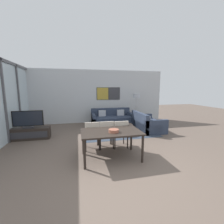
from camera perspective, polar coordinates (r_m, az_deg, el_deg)
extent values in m
plane|color=brown|center=(3.68, 3.76, -20.96)|extent=(24.00, 24.00, 0.00)
cube|color=silver|center=(8.14, -6.39, 5.89)|extent=(7.61, 0.06, 2.80)
cube|color=#2D2D33|center=(8.21, -1.38, 7.02)|extent=(1.30, 0.01, 0.68)
cube|color=#B29333|center=(8.15, -3.56, 6.99)|extent=(0.61, 0.02, 0.64)
cube|color=#38383D|center=(8.27, 0.77, 7.03)|extent=(0.61, 0.02, 0.64)
cube|color=silver|center=(6.06, -36.00, 3.16)|extent=(0.02, 5.03, 2.80)
cube|color=#515156|center=(6.10, -36.94, 15.86)|extent=(0.07, 5.03, 0.10)
cube|color=#515156|center=(6.05, -35.74, 3.18)|extent=(0.07, 0.08, 2.80)
cube|color=#515156|center=(7.22, -31.93, 4.19)|extent=(0.07, 0.08, 2.80)
cube|color=#333D4C|center=(6.33, 3.12, -7.83)|extent=(2.93, 1.80, 0.01)
cube|color=black|center=(6.29, -28.98, -7.17)|extent=(1.42, 0.43, 0.42)
cube|color=#2D2D33|center=(6.08, -29.55, -7.73)|extent=(1.31, 0.01, 0.23)
cube|color=#2D2D33|center=(6.23, -29.14, -5.10)|extent=(0.36, 0.20, 0.05)
cube|color=#2D2D33|center=(6.22, -29.19, -4.52)|extent=(0.06, 0.03, 0.08)
cube|color=black|center=(6.16, -29.38, -2.15)|extent=(1.03, 0.04, 0.56)
cube|color=black|center=(6.14, -29.44, -2.19)|extent=(0.96, 0.01, 0.51)
cube|color=#2D384C|center=(7.61, 0.17, -3.32)|extent=(2.06, 1.00, 0.42)
cube|color=#2D384C|center=(7.97, -0.51, -1.34)|extent=(2.06, 0.16, 0.81)
cube|color=#2D384C|center=(7.44, -7.07, -2.98)|extent=(0.14, 1.00, 0.60)
cube|color=#2D384C|center=(7.86, 7.01, -2.32)|extent=(0.14, 1.00, 0.60)
cube|color=#B2B7C1|center=(7.68, -3.80, -0.50)|extent=(0.36, 0.12, 0.30)
cube|color=#B2B7C1|center=(7.89, 3.24, -0.23)|extent=(0.36, 0.12, 0.30)
cube|color=#2D384C|center=(6.84, 13.65, -5.00)|extent=(1.00, 1.53, 0.42)
cube|color=#2D384C|center=(6.62, 10.46, -3.64)|extent=(0.16, 1.53, 0.81)
cube|color=#2D384C|center=(6.23, 16.54, -5.66)|extent=(1.00, 0.14, 0.60)
cube|color=#2D384C|center=(7.43, 11.28, -3.09)|extent=(1.00, 0.14, 0.60)
cube|color=#B2B7C1|center=(6.36, 13.22, -2.72)|extent=(0.12, 0.36, 0.30)
cylinder|color=black|center=(6.33, 3.12, -7.74)|extent=(0.47, 0.47, 0.03)
cylinder|color=black|center=(6.29, 3.13, -6.52)|extent=(0.19, 0.19, 0.31)
cylinder|color=black|center=(6.24, 3.14, -4.97)|extent=(1.05, 1.05, 0.04)
cube|color=black|center=(3.91, -0.33, -7.57)|extent=(1.54, 0.93, 0.04)
cylinder|color=black|center=(3.58, -10.40, -15.68)|extent=(0.06, 0.06, 0.70)
cylinder|color=black|center=(3.89, 11.57, -13.65)|extent=(0.06, 0.06, 0.70)
cylinder|color=black|center=(4.33, -10.91, -11.26)|extent=(0.06, 0.06, 0.70)
cylinder|color=black|center=(4.59, 7.35, -9.98)|extent=(0.06, 0.06, 0.70)
cube|color=#B2A899|center=(4.67, -7.71, -8.67)|extent=(0.46, 0.46, 0.06)
cube|color=#B2A899|center=(4.40, -7.52, -6.54)|extent=(0.42, 0.05, 0.41)
cylinder|color=black|center=(4.54, -9.98, -12.29)|extent=(0.04, 0.04, 0.40)
cylinder|color=black|center=(4.57, -4.86, -12.02)|extent=(0.04, 0.04, 0.40)
cylinder|color=black|center=(4.92, -10.23, -10.61)|extent=(0.04, 0.04, 0.40)
cylinder|color=black|center=(4.95, -5.52, -10.38)|extent=(0.04, 0.04, 0.40)
cube|color=#B2A899|center=(4.73, -2.41, -8.35)|extent=(0.46, 0.46, 0.06)
cube|color=#B2A899|center=(4.47, -1.95, -6.23)|extent=(0.42, 0.05, 0.41)
cylinder|color=black|center=(4.59, -4.44, -11.96)|extent=(0.04, 0.04, 0.40)
cylinder|color=black|center=(4.66, 0.54, -11.60)|extent=(0.04, 0.04, 0.40)
cylinder|color=black|center=(4.96, -5.14, -10.33)|extent=(0.04, 0.04, 0.40)
cylinder|color=black|center=(5.02, -0.54, -10.03)|extent=(0.04, 0.04, 0.40)
cube|color=#B2A899|center=(4.77, 2.90, -8.20)|extent=(0.46, 0.46, 0.06)
cube|color=#B2A899|center=(4.52, 3.64, -6.08)|extent=(0.42, 0.05, 0.41)
cylinder|color=black|center=(4.61, 1.13, -11.80)|extent=(0.04, 0.04, 0.40)
cylinder|color=black|center=(4.72, 5.94, -11.36)|extent=(0.04, 0.04, 0.40)
cylinder|color=black|center=(4.98, -0.01, -10.21)|extent=(0.04, 0.04, 0.40)
cylinder|color=black|center=(5.08, 4.46, -9.84)|extent=(0.04, 0.04, 0.40)
cylinder|color=#995642|center=(3.80, 0.65, -7.14)|extent=(0.26, 0.26, 0.08)
torus|color=#995642|center=(3.79, 0.65, -6.71)|extent=(0.26, 0.26, 0.02)
cylinder|color=#2D2D33|center=(8.17, 9.00, -3.99)|extent=(0.28, 0.28, 0.02)
cylinder|color=#B7B7BC|center=(8.05, 9.12, 0.64)|extent=(0.03, 0.03, 1.31)
cylinder|color=#B2B7C1|center=(7.98, 9.26, 6.09)|extent=(0.36, 0.36, 0.22)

